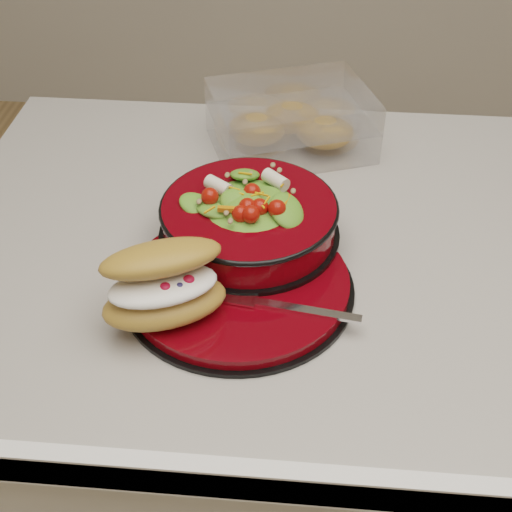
# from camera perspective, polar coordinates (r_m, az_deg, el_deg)

# --- Properties ---
(island_counter) EXTENTS (1.24, 0.74, 0.90)m
(island_counter) POSITION_cam_1_polar(r_m,az_deg,el_deg) (1.30, 8.20, -14.61)
(island_counter) COLOR white
(island_counter) RESTS_ON ground
(dinner_plate) EXTENTS (0.29, 0.29, 0.02)m
(dinner_plate) POSITION_cam_1_polar(r_m,az_deg,el_deg) (0.88, -1.36, -2.27)
(dinner_plate) COLOR black
(dinner_plate) RESTS_ON island_counter
(salad_bowl) EXTENTS (0.24, 0.24, 0.10)m
(salad_bowl) POSITION_cam_1_polar(r_m,az_deg,el_deg) (0.92, -0.56, 3.45)
(salad_bowl) COLOR black
(salad_bowl) RESTS_ON dinner_plate
(croissant) EXTENTS (0.16, 0.14, 0.09)m
(croissant) POSITION_cam_1_polar(r_m,az_deg,el_deg) (0.81, -7.35, -2.25)
(croissant) COLOR #BF873A
(croissant) RESTS_ON dinner_plate
(fork) EXTENTS (0.17, 0.04, 0.00)m
(fork) POSITION_cam_1_polar(r_m,az_deg,el_deg) (0.83, 2.44, -4.08)
(fork) COLOR silver
(fork) RESTS_ON dinner_plate
(pastry_box) EXTENTS (0.28, 0.24, 0.09)m
(pastry_box) POSITION_cam_1_polar(r_m,az_deg,el_deg) (1.14, 2.81, 10.70)
(pastry_box) COLOR white
(pastry_box) RESTS_ON island_counter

